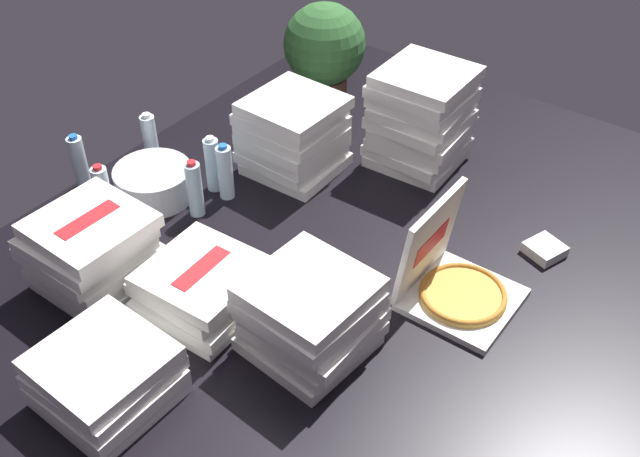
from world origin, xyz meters
The scene contains 17 objects.
ground_plane centered at (0.00, 0.00, -0.01)m, with size 3.20×2.40×0.02m, color black.
open_pizza_box centered at (0.15, -0.39, 0.08)m, with size 0.35×0.36×0.38m.
pizza_stack_center_near centered at (-0.40, 0.26, 0.10)m, with size 0.39×0.38×0.19m.
pizza_stack_right_near centered at (0.81, 0.14, 0.21)m, with size 0.38×0.38×0.43m.
pizza_stack_right_far centered at (-0.53, 0.66, 0.14)m, with size 0.38×0.38×0.29m.
pizza_stack_left_mid centered at (-0.32, -0.13, 0.14)m, with size 0.40×0.39×0.29m.
pizza_stack_right_mid centered at (0.44, 0.53, 0.17)m, with size 0.37×0.38×0.33m.
pizza_stack_center_far centered at (-0.85, 0.24, 0.10)m, with size 0.37×0.37×0.19m.
ice_bucket centered at (-0.05, 0.86, 0.07)m, with size 0.31×0.31×0.13m, color #B7BABF.
water_bottle_0 centered at (0.12, 0.63, 0.12)m, with size 0.06×0.06×0.25m.
water_bottle_1 centered at (-0.18, 1.15, 0.12)m, with size 0.06×0.06×0.25m.
water_bottle_2 centered at (-0.26, 0.91, 0.12)m, with size 0.06×0.06×0.25m.
water_bottle_3 centered at (0.14, 0.71, 0.12)m, with size 0.06×0.06×0.25m.
water_bottle_4 centered at (-0.03, 0.65, 0.12)m, with size 0.06×0.06×0.25m.
water_bottle_5 centered at (0.11, 1.04, 0.12)m, with size 0.06×0.06×0.25m.
potted_plant centered at (1.01, 0.78, 0.26)m, with size 0.39×0.39×0.47m.
napkin_pile centered at (0.56, -0.56, 0.02)m, with size 0.12×0.12×0.04m, color white.
Camera 1 is at (-1.63, -1.13, 1.87)m, focal length 42.25 mm.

